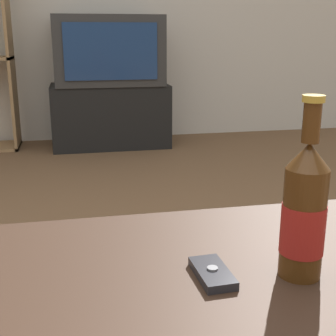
{
  "coord_description": "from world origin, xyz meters",
  "views": [
    {
      "loc": [
        -0.1,
        -0.61,
        0.78
      ],
      "look_at": [
        0.09,
        0.3,
        0.52
      ],
      "focal_mm": 50.0,
      "sensor_mm": 36.0,
      "label": 1
    }
  ],
  "objects_px": {
    "tv_stand": "(110,115)",
    "cell_phone": "(212,273)",
    "television": "(108,50)",
    "beer_bottle": "(304,213)"
  },
  "relations": [
    {
      "from": "beer_bottle",
      "to": "cell_phone",
      "type": "height_order",
      "value": "beer_bottle"
    },
    {
      "from": "television",
      "to": "beer_bottle",
      "type": "height_order",
      "value": "television"
    },
    {
      "from": "tv_stand",
      "to": "cell_phone",
      "type": "bearing_deg",
      "value": -91.27
    },
    {
      "from": "tv_stand",
      "to": "beer_bottle",
      "type": "bearing_deg",
      "value": -88.4
    },
    {
      "from": "beer_bottle",
      "to": "cell_phone",
      "type": "relative_size",
      "value": 2.8
    },
    {
      "from": "television",
      "to": "cell_phone",
      "type": "relative_size",
      "value": 7.26
    },
    {
      "from": "tv_stand",
      "to": "television",
      "type": "height_order",
      "value": "television"
    },
    {
      "from": "tv_stand",
      "to": "television",
      "type": "xyz_separation_m",
      "value": [
        -0.0,
        -0.0,
        0.45
      ]
    },
    {
      "from": "television",
      "to": "cell_phone",
      "type": "height_order",
      "value": "television"
    },
    {
      "from": "cell_phone",
      "to": "beer_bottle",
      "type": "bearing_deg",
      "value": -11.13
    }
  ]
}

